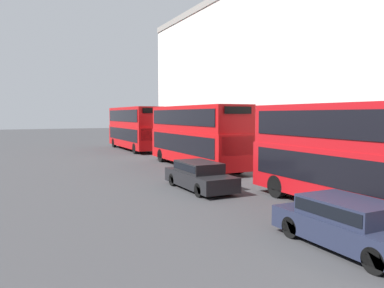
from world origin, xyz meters
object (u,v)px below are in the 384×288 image
at_px(bus_leading, 368,153).
at_px(bus_second_in_queue, 196,133).
at_px(car_dark_sedan, 349,222).
at_px(car_hatchback, 199,175).
at_px(bus_third_in_queue, 134,127).
at_px(pedestrian, 185,148).

bearing_deg(bus_leading, bus_second_in_queue, 90.00).
relative_size(bus_leading, car_dark_sedan, 2.40).
distance_m(bus_leading, car_hatchback, 7.78).
height_order(bus_second_in_queue, car_hatchback, bus_second_in_queue).
bearing_deg(car_hatchback, bus_leading, -63.52).
height_order(bus_leading, car_dark_sedan, bus_leading).
distance_m(car_dark_sedan, car_hatchback, 9.01).
bearing_deg(car_hatchback, bus_third_in_queue, 81.00).
xyz_separation_m(bus_leading, pedestrian, (2.07, 20.24, -1.55)).
bearing_deg(bus_second_in_queue, car_hatchback, -115.54).
distance_m(car_hatchback, pedestrian, 14.49).
bearing_deg(pedestrian, bus_third_in_queue, 104.44).
bearing_deg(car_dark_sedan, car_hatchback, 90.00).
height_order(bus_leading, pedestrian, bus_leading).
distance_m(bus_leading, pedestrian, 20.40).
distance_m(bus_second_in_queue, car_hatchback, 8.05).
bearing_deg(bus_leading, car_dark_sedan, -147.30).
relative_size(bus_second_in_queue, pedestrian, 6.80).
height_order(bus_third_in_queue, car_hatchback, bus_third_in_queue).
bearing_deg(car_dark_sedan, bus_second_in_queue, 78.09).
bearing_deg(car_dark_sedan, bus_third_in_queue, 83.63).
relative_size(bus_leading, bus_second_in_queue, 0.99).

